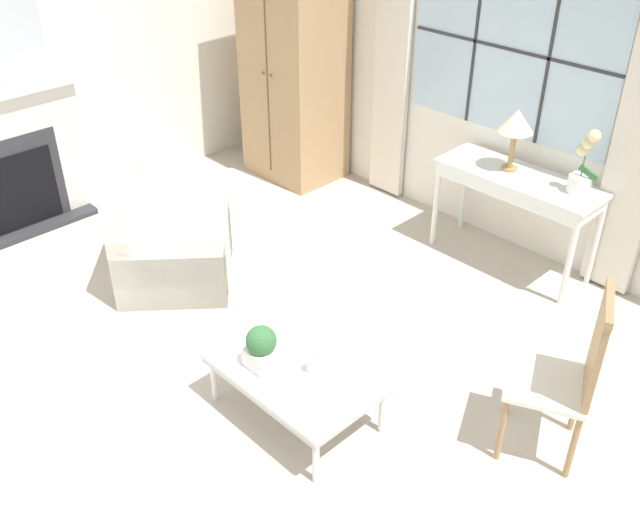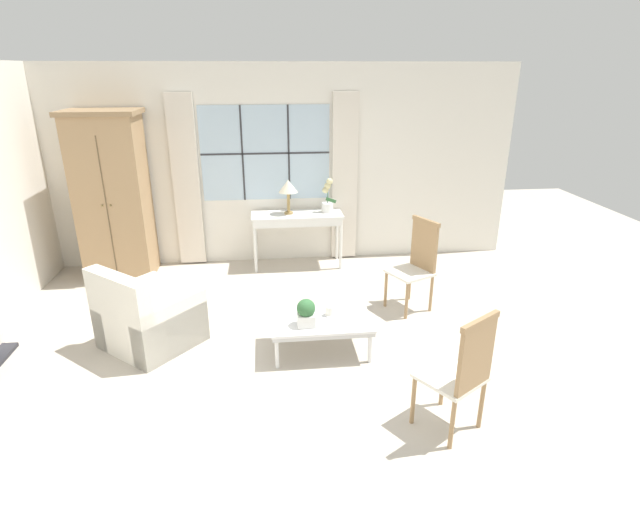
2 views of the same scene
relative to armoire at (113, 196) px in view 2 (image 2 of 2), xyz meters
The scene contains 12 objects.
ground_plane 3.51m from the armoire, 52.04° to the right, with size 14.00×14.00×0.00m, color #BCB2A3.
wall_back_windowed 2.10m from the armoire, 11.18° to the left, with size 7.20×0.14×2.80m.
armoire is the anchor object (origin of this frame).
console_table 2.49m from the armoire, ahead, with size 1.29×0.48×0.78m.
table_lamp 2.34m from the armoire, ahead, with size 0.27×0.27×0.49m.
potted_orchid 2.90m from the armoire, ahead, with size 0.21×0.17×0.49m.
armchair_upholstered 2.30m from the armoire, 69.22° to the right, with size 1.16×1.16×0.89m.
side_chair_wooden 4.07m from the armoire, 20.87° to the right, with size 0.59×0.59×1.09m.
accent_chair_wooden 5.07m from the armoire, 46.60° to the right, with size 0.61×0.61×1.05m.
coffee_table 3.52m from the armoire, 42.61° to the right, with size 1.01×0.64×0.37m.
potted_plant_small 3.46m from the armoire, 45.85° to the right, with size 0.18×0.18×0.28m.
pillar_candle 3.53m from the armoire, 40.88° to the right, with size 0.11×0.11×0.11m.
Camera 2 is at (-0.01, -4.14, 2.72)m, focal length 28.00 mm.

